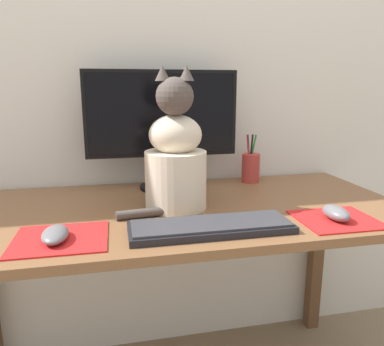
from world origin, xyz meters
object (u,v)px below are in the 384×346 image
at_px(computer_mouse_right, 336,213).
at_px(monitor, 162,122).
at_px(keyboard, 211,227).
at_px(pen_cup, 251,167).
at_px(cat, 175,157).
at_px(computer_mouse_left, 55,234).

bearing_deg(computer_mouse_right, monitor, 133.14).
bearing_deg(keyboard, pen_cup, 58.78).
xyz_separation_m(keyboard, computer_mouse_right, (0.35, -0.00, 0.01)).
bearing_deg(pen_cup, computer_mouse_right, -81.11).
distance_m(monitor, pen_cup, 0.39).
relative_size(keyboard, cat, 1.00).
height_order(computer_mouse_right, pen_cup, pen_cup).
xyz_separation_m(monitor, keyboard, (0.06, -0.44, -0.23)).
xyz_separation_m(computer_mouse_left, cat, (0.32, 0.19, 0.14)).
xyz_separation_m(keyboard, cat, (-0.06, 0.21, 0.14)).
relative_size(computer_mouse_right, pen_cup, 0.55).
bearing_deg(pen_cup, keyboard, -121.56).
bearing_deg(computer_mouse_right, cat, 153.04).
xyz_separation_m(computer_mouse_left, pen_cup, (0.66, 0.45, 0.04)).
xyz_separation_m(computer_mouse_right, cat, (-0.41, 0.21, 0.13)).
relative_size(computer_mouse_right, cat, 0.24).
relative_size(monitor, computer_mouse_right, 5.31).
bearing_deg(monitor, computer_mouse_left, -126.76).
bearing_deg(computer_mouse_right, pen_cup, 98.89).
relative_size(computer_mouse_left, computer_mouse_right, 1.12).
bearing_deg(computer_mouse_left, monitor, 53.24).
bearing_deg(monitor, computer_mouse_right, -46.86).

